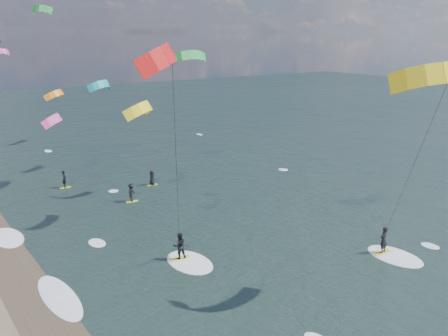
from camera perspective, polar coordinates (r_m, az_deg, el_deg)
kitesurfer_near_a at (r=28.78m, az=23.24°, el=5.67°), size 8.10×8.90×14.12m
kitesurfer_near_b at (r=26.83m, az=-5.43°, el=4.54°), size 6.92×9.48×15.01m
far_kitesurfers at (r=48.42m, az=-11.58°, el=-1.98°), size 8.64×8.66×1.80m
bg_kite_field at (r=65.82m, az=-18.87°, el=10.85°), size 12.17×66.96×11.97m
shoreline_surf at (r=31.35m, az=-18.44°, el=-14.08°), size 2.40×79.40×0.11m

